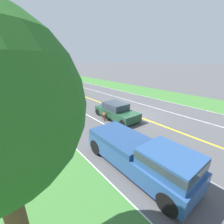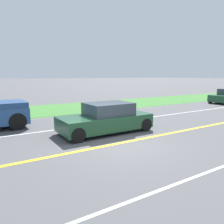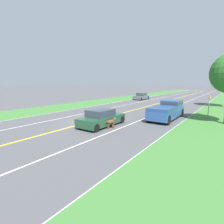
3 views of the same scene
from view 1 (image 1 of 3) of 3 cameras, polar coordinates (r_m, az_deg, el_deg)
name	(u,v)px [view 1 (image 1 of 3)]	position (r m, az deg, el deg)	size (l,w,h in m)	color
ground_plane	(134,115)	(14.60, 8.40, -1.20)	(400.00, 400.00, 0.00)	#4C4C4F
centre_divider_line	(134,115)	(14.60, 8.40, -1.19)	(0.18, 160.00, 0.01)	yellow
lane_edge_line_right	(64,137)	(10.98, -17.93, -9.16)	(0.14, 160.00, 0.01)	white
lane_edge_line_left	(173,103)	(20.09, 22.28, 3.26)	(0.14, 160.00, 0.01)	white
lane_dash_same_dir	(105,124)	(12.43, -2.79, -4.73)	(0.10, 160.00, 0.01)	white
lane_dash_oncoming	(156,108)	(17.21, 16.44, 1.40)	(0.10, 160.00, 0.01)	white
grass_verge_right	(13,153)	(10.53, -33.62, -12.94)	(6.00, 160.00, 0.03)	#3D7533
grass_verge_left	(185,99)	(22.69, 26.08, 4.48)	(6.00, 160.00, 0.03)	#3D7533
ego_car	(116,111)	(13.55, 1.68, 0.28)	(1.91, 4.35, 1.40)	#1E472D
dog	(104,114)	(13.06, -2.88, -0.95)	(0.48, 1.10, 0.86)	brown
pickup_truck	(141,155)	(7.34, 11.13, -15.68)	(2.00, 5.68, 1.75)	#284C84
car_trailing_near	(34,90)	(26.67, -27.46, 7.61)	(1.90, 4.22, 1.37)	#1E472D
car_trailing_mid	(28,77)	(47.83, -29.25, 11.66)	(1.87, 4.49, 1.40)	#1E472D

